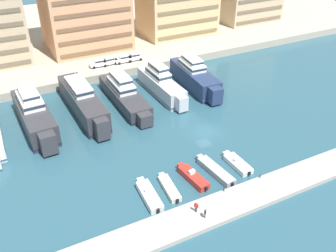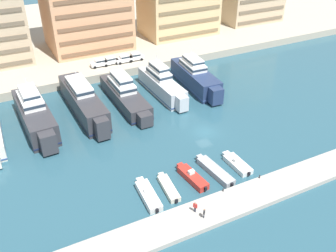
{
  "view_description": "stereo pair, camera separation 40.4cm",
  "coord_description": "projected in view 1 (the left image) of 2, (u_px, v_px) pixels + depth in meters",
  "views": [
    {
      "loc": [
        -31.98,
        -47.98,
        37.76
      ],
      "look_at": [
        -6.85,
        1.37,
        2.5
      ],
      "focal_mm": 40.0,
      "sensor_mm": 36.0,
      "label": 1
    },
    {
      "loc": [
        -31.62,
        -48.16,
        37.76
      ],
      "look_at": [
        -6.85,
        1.37,
        2.5
      ],
      "focal_mm": 40.0,
      "sensor_mm": 36.0,
      "label": 2
    }
  ],
  "objects": [
    {
      "name": "car_white_left",
      "position": [
        109.0,
        61.0,
        89.4
      ],
      "size": [
        4.21,
        2.14,
        1.8
      ],
      "color": "white",
      "rests_on": "quay_promenade"
    },
    {
      "name": "pier_dock",
      "position": [
        268.0,
        189.0,
        55.05
      ],
      "size": [
        120.0,
        5.13,
        0.72
      ],
      "primitive_type": "cube",
      "color": "#A8A399",
      "rests_on": "ground"
    },
    {
      "name": "yacht_charcoal_center_left",
      "position": [
        124.0,
        94.0,
        76.82
      ],
      "size": [
        4.75,
        21.44,
        7.56
      ],
      "color": "#333338",
      "rests_on": "ground"
    },
    {
      "name": "motorboat_white_far_left",
      "position": [
        149.0,
        195.0,
        53.69
      ],
      "size": [
        2.27,
        7.42,
        1.44
      ],
      "color": "white",
      "rests_on": "ground"
    },
    {
      "name": "yacht_silver_center",
      "position": [
        161.0,
        84.0,
        80.0
      ],
      "size": [
        4.36,
        18.48,
        8.22
      ],
      "color": "silver",
      "rests_on": "ground"
    },
    {
      "name": "bollard_west_mid",
      "position": [
        260.0,
        176.0,
        56.51
      ],
      "size": [
        0.2,
        0.2,
        0.61
      ],
      "color": "#2D2D33",
      "rests_on": "pier_dock"
    },
    {
      "name": "motorboat_cream_left",
      "position": [
        169.0,
        188.0,
        55.26
      ],
      "size": [
        2.05,
        6.69,
        0.84
      ],
      "color": "beige",
      "rests_on": "ground"
    },
    {
      "name": "yacht_charcoal_mid_left",
      "position": [
        83.0,
        102.0,
        73.09
      ],
      "size": [
        4.87,
        22.84,
        7.72
      ],
      "color": "#333338",
      "rests_on": "ground"
    },
    {
      "name": "motorboat_red_mid_left",
      "position": [
        193.0,
        177.0,
        57.05
      ],
      "size": [
        2.43,
        7.0,
        1.65
      ],
      "color": "red",
      "rests_on": "ground"
    },
    {
      "name": "motorboat_white_center",
      "position": [
        237.0,
        163.0,
        60.02
      ],
      "size": [
        2.22,
        6.5,
        1.4
      ],
      "color": "white",
      "rests_on": "ground"
    },
    {
      "name": "car_white_far_left",
      "position": [
        98.0,
        63.0,
        88.4
      ],
      "size": [
        4.13,
        1.97,
        1.8
      ],
      "color": "white",
      "rests_on": "quay_promenade"
    },
    {
      "name": "bollard_west",
      "position": [
        224.0,
        189.0,
        53.99
      ],
      "size": [
        0.2,
        0.2,
        0.61
      ],
      "color": "#2D2D33",
      "rests_on": "pier_dock"
    },
    {
      "name": "yacht_charcoal_left",
      "position": [
        34.0,
        115.0,
        68.6
      ],
      "size": [
        5.56,
        20.74,
        8.88
      ],
      "color": "#333338",
      "rests_on": "ground"
    },
    {
      "name": "car_white_mid_left",
      "position": [
        123.0,
        59.0,
        90.49
      ],
      "size": [
        4.11,
        1.94,
        1.8
      ],
      "color": "white",
      "rests_on": "quay_promenade"
    },
    {
      "name": "pedestrian_near_edge",
      "position": [
        196.0,
        206.0,
        50.17
      ],
      "size": [
        0.44,
        0.57,
        1.69
      ],
      "color": "#282D3D",
      "rests_on": "pier_dock"
    },
    {
      "name": "pedestrian_mid_deck",
      "position": [
        205.0,
        212.0,
        49.33
      ],
      "size": [
        0.43,
        0.47,
        1.55
      ],
      "color": "#282D3D",
      "rests_on": "pier_dock"
    },
    {
      "name": "yacht_navy_center_right",
      "position": [
        195.0,
        77.0,
        83.0
      ],
      "size": [
        5.5,
        19.61,
        8.2
      ],
      "color": "navy",
      "rests_on": "ground"
    },
    {
      "name": "quay_promenade",
      "position": [
        97.0,
        29.0,
        115.93
      ],
      "size": [
        180.0,
        70.0,
        1.94
      ],
      "primitive_type": "cube",
      "color": "#ADA38E",
      "rests_on": "ground"
    },
    {
      "name": "car_white_center_left",
      "position": [
        134.0,
        57.0,
        91.67
      ],
      "size": [
        4.13,
        1.97,
        1.8
      ],
      "color": "white",
      "rests_on": "quay_promenade"
    },
    {
      "name": "ground_plane",
      "position": [
        205.0,
        132.0,
        68.59
      ],
      "size": [
        400.0,
        400.0,
        0.0
      ],
      "primitive_type": "plane",
      "color": "#285160"
    },
    {
      "name": "motorboat_grey_center_left",
      "position": [
        215.0,
        170.0,
        58.44
      ],
      "size": [
        2.58,
        8.54,
        1.02
      ],
      "color": "#9EA3A8",
      "rests_on": "ground"
    }
  ]
}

